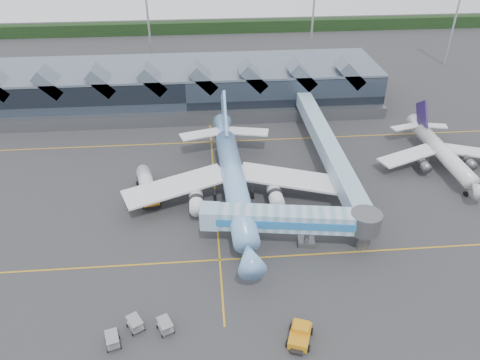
{
  "coord_description": "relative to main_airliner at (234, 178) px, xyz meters",
  "views": [
    {
      "loc": [
        -1.39,
        -58.33,
        46.23
      ],
      "look_at": [
        4.06,
        5.18,
        5.0
      ],
      "focal_mm": 35.0,
      "sensor_mm": 36.0,
      "label": 1
    }
  ],
  "objects": [
    {
      "name": "ground",
      "position": [
        -3.15,
        -7.21,
        -4.07
      ],
      "size": [
        260.0,
        260.0,
        0.0
      ],
      "primitive_type": "plane",
      "color": "#2C2C2E",
      "rests_on": "ground"
    },
    {
      "name": "tree_line_far",
      "position": [
        -3.15,
        102.79,
        -2.07
      ],
      "size": [
        260.0,
        4.0,
        4.0
      ],
      "primitive_type": "cube",
      "color": "black",
      "rests_on": "ground"
    },
    {
      "name": "pushback_tug",
      "position": [
        5.65,
        -29.84,
        -3.21
      ],
      "size": [
        3.76,
        4.73,
        1.91
      ],
      "rotation": [
        0.0,
        0.0,
        -0.36
      ],
      "color": "#BF7A12",
      "rests_on": "ground"
    },
    {
      "name": "regional_jet",
      "position": [
        39.87,
        7.59,
        -1.06
      ],
      "size": [
        25.31,
        27.5,
        9.46
      ],
      "rotation": [
        0.0,
        0.0,
        0.02
      ],
      "color": "silver",
      "rests_on": "ground"
    },
    {
      "name": "taxi_stripes",
      "position": [
        -3.15,
        2.79,
        -4.06
      ],
      "size": [
        120.0,
        60.0,
        0.01
      ],
      "color": "#C28B16",
      "rests_on": "ground"
    },
    {
      "name": "baggage_carts",
      "position": [
        -13.53,
        -27.45,
        -3.18
      ],
      "size": [
        8.15,
        4.82,
        1.58
      ],
      "rotation": [
        0.0,
        0.0,
        0.42
      ],
      "color": "gray",
      "rests_on": "ground"
    },
    {
      "name": "fuel_truck",
      "position": [
        -14.75,
        2.39,
        -2.08
      ],
      "size": [
        4.78,
        10.6,
        3.54
      ],
      "rotation": [
        0.0,
        0.0,
        0.23
      ],
      "color": "black",
      "rests_on": "ground"
    },
    {
      "name": "jet_bridge",
      "position": [
        8.84,
        -12.74,
        0.33
      ],
      "size": [
        26.1,
        7.43,
        6.24
      ],
      "rotation": [
        0.0,
        0.0,
        -0.15
      ],
      "color": "#6C9CB4",
      "rests_on": "ground"
    },
    {
      "name": "light_masts",
      "position": [
        17.85,
        55.59,
        8.42
      ],
      "size": [
        132.4,
        42.56,
        22.45
      ],
      "color": "#989BA0",
      "rests_on": "ground"
    },
    {
      "name": "main_airliner",
      "position": [
        0.0,
        0.0,
        0.0
      ],
      "size": [
        37.45,
        43.04,
        13.83
      ],
      "rotation": [
        0.0,
        0.0,
        0.04
      ],
      "color": "#6B98DA",
      "rests_on": "ground"
    },
    {
      "name": "terminal",
      "position": [
        -8.21,
        40.14,
        0.81
      ],
      "size": [
        90.0,
        22.25,
        12.52
      ],
      "color": "black",
      "rests_on": "ground"
    }
  ]
}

